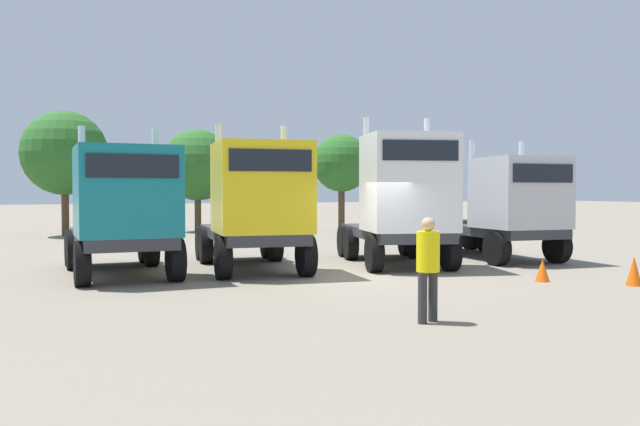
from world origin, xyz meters
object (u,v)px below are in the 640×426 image
Objects in this scene: semi_truck_teal at (123,209)px; semi_truck_white at (403,199)px; semi_truck_yellow at (256,205)px; visitor_in_hivis at (428,261)px; semi_truck_silver at (505,208)px; traffic_cone_mid at (634,271)px; traffic_cone_near at (542,270)px.

semi_truck_white reaches higher than semi_truck_teal.
visitor_in_hivis is (0.67, -7.82, -0.82)m from semi_truck_yellow.
semi_truck_yellow reaches higher than semi_truck_teal.
semi_truck_white is 0.95× the size of semi_truck_silver.
semi_truck_silver is 6.04m from traffic_cone_mid.
visitor_in_hivis is at bearing -41.35° from semi_truck_silver.
visitor_in_hivis is at bearing -164.83° from traffic_cone_mid.
semi_truck_yellow reaches higher than traffic_cone_mid.
traffic_cone_mid is (6.89, 1.87, -0.70)m from visitor_in_hivis.
semi_truck_teal is at bearing -86.45° from semi_truck_yellow.
semi_truck_teal is 9.05m from visitor_in_hivis.
semi_truck_teal is 0.95× the size of semi_truck_silver.
semi_truck_teal is 3.55m from semi_truck_yellow.
semi_truck_yellow reaches higher than traffic_cone_near.
semi_truck_yellow is 8.36m from semi_truck_silver.
traffic_cone_mid is at bearing 44.84° from semi_truck_white.
traffic_cone_mid is at bearing 57.94° from semi_truck_yellow.
semi_truck_teal is 8.52× the size of traffic_cone_mid.
visitor_in_hivis is 3.24× the size of traffic_cone_near.
semi_truck_silver is 11.42× the size of traffic_cone_near.
traffic_cone_near is at bearing 62.70° from semi_truck_teal.
semi_truck_yellow is 9.06× the size of traffic_cone_mid.
semi_truck_silver reaches higher than visitor_in_hivis.
traffic_cone_mid is (7.56, -5.95, -1.52)m from semi_truck_yellow.
semi_truck_white reaches higher than traffic_cone_near.
traffic_cone_mid is at bearing -93.88° from visitor_in_hivis.
semi_truck_white is at bearing -45.81° from visitor_in_hivis.
visitor_in_hivis is (4.21, -7.98, -0.73)m from semi_truck_teal.
semi_truck_silver is 9.02× the size of traffic_cone_mid.
visitor_in_hivis is at bearing -148.59° from traffic_cone_near.
semi_truck_yellow is 9.74m from traffic_cone_mid.
visitor_in_hivis is (-3.66, -7.25, -0.95)m from semi_truck_white.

